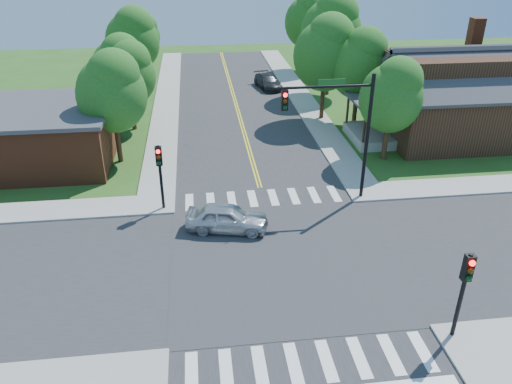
{
  "coord_description": "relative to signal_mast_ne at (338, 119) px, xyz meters",
  "views": [
    {
      "loc": [
        -3.51,
        -18.75,
        13.66
      ],
      "look_at": [
        -0.81,
        2.89,
        2.2
      ],
      "focal_mm": 35.0,
      "sensor_mm": 36.0,
      "label": 1
    }
  ],
  "objects": [
    {
      "name": "signal_pole_se",
      "position": [
        1.69,
        -11.21,
        -2.19
      ],
      "size": [
        0.34,
        0.42,
        3.8
      ],
      "color": "black",
      "rests_on": "ground"
    },
    {
      "name": "crosswalk_north",
      "position": [
        -3.91,
        0.61,
        -4.8
      ],
      "size": [
        8.85,
        2.0,
        0.01
      ],
      "color": "white",
      "rests_on": "ground"
    },
    {
      "name": "tree_w_a",
      "position": [
        -12.54,
        6.94,
        0.04
      ],
      "size": [
        4.39,
        4.17,
        7.46
      ],
      "color": "#382314",
      "rests_on": "ground"
    },
    {
      "name": "car_dgrey",
      "position": [
        -0.41,
        22.91,
        -4.22
      ],
      "size": [
        3.37,
        4.97,
        1.25
      ],
      "primitive_type": "imported",
      "rotation": [
        0.0,
        0.0,
        0.19
      ],
      "color": "#2A2C2F",
      "rests_on": "ground"
    },
    {
      "name": "tree_e_c",
      "position": [
        4.94,
        20.25,
        1.17
      ],
      "size": [
        5.41,
        5.14,
        9.19
      ],
      "color": "#382314",
      "rests_on": "ground"
    },
    {
      "name": "road_ew",
      "position": [
        -3.91,
        -5.59,
        -4.83
      ],
      "size": [
        90.0,
        10.0,
        0.04
      ],
      "primitive_type": "cube",
      "color": "#2D2D30",
      "rests_on": "ground"
    },
    {
      "name": "signal_mast_ne",
      "position": [
        0.0,
        0.0,
        0.0
      ],
      "size": [
        5.3,
        0.42,
        7.2
      ],
      "color": "black",
      "rests_on": "ground"
    },
    {
      "name": "crosswalk_south",
      "position": [
        -3.91,
        -11.79,
        -4.8
      ],
      "size": [
        8.85,
        2.0,
        0.01
      ],
      "color": "white",
      "rests_on": "ground"
    },
    {
      "name": "tree_house",
      "position": [
        2.74,
        13.45,
        0.64
      ],
      "size": [
        4.93,
        4.69,
        8.38
      ],
      "color": "#382314",
      "rests_on": "ground"
    },
    {
      "name": "signal_pole_nw",
      "position": [
        -9.51,
        -0.01,
        -2.19
      ],
      "size": [
        0.34,
        0.42,
        3.8
      ],
      "color": "black",
      "rests_on": "ground"
    },
    {
      "name": "tree_e_b",
      "position": [
        4.99,
        11.88,
        0.12
      ],
      "size": [
        4.47,
        4.24,
        7.59
      ],
      "color": "#382314",
      "rests_on": "ground"
    },
    {
      "name": "tree_w_b",
      "position": [
        -12.95,
        14.44,
        -0.23
      ],
      "size": [
        4.15,
        3.95,
        7.06
      ],
      "color": "#382314",
      "rests_on": "ground"
    },
    {
      "name": "sidewalk_nw",
      "position": [
        -19.73,
        10.23,
        -4.78
      ],
      "size": [
        40.0,
        40.0,
        0.14
      ],
      "color": "#9E9B93",
      "rests_on": "ground"
    },
    {
      "name": "tree_w_c",
      "position": [
        -12.61,
        21.88,
        0.43
      ],
      "size": [
        4.74,
        4.5,
        8.05
      ],
      "color": "#382314",
      "rests_on": "ground"
    },
    {
      "name": "road_ns",
      "position": [
        -3.91,
        -5.59,
        -4.83
      ],
      "size": [
        10.0,
        90.0,
        0.04
      ],
      "primitive_type": "cube",
      "color": "#2D2D30",
      "rests_on": "ground"
    },
    {
      "name": "tree_w_d",
      "position": [
        -12.51,
        31.42,
        -0.9
      ],
      "size": [
        3.55,
        3.37,
        6.04
      ],
      "color": "#382314",
      "rests_on": "ground"
    },
    {
      "name": "ground",
      "position": [
        -3.91,
        -5.59,
        -4.85
      ],
      "size": [
        100.0,
        100.0,
        0.0
      ],
      "primitive_type": "plane",
      "color": "#2D551A",
      "rests_on": "ground"
    },
    {
      "name": "building_nw",
      "position": [
        -18.11,
        7.61,
        -2.97
      ],
      "size": [
        10.4,
        8.4,
        3.73
      ],
      "color": "brown",
      "rests_on": "ground"
    },
    {
      "name": "house_ne",
      "position": [
        11.19,
        8.65,
        -1.52
      ],
      "size": [
        13.05,
        8.8,
        7.11
      ],
      "color": "black",
      "rests_on": "ground"
    },
    {
      "name": "intersection_patch",
      "position": [
        -3.91,
        -5.59,
        -4.85
      ],
      "size": [
        10.2,
        10.2,
        0.06
      ],
      "primitive_type": "cube",
      "color": "#2D2D30",
      "rests_on": "ground"
    },
    {
      "name": "sidewalk_ne",
      "position": [
        11.9,
        10.23,
        -4.78
      ],
      "size": [
        40.0,
        40.0,
        0.14
      ],
      "color": "#9E9B93",
      "rests_on": "ground"
    },
    {
      "name": "car_silver",
      "position": [
        -6.19,
        -2.55,
        -4.14
      ],
      "size": [
        3.43,
        4.87,
        1.42
      ],
      "primitive_type": "imported",
      "rotation": [
        0.0,
        0.0,
        1.35
      ],
      "color": "silver",
      "rests_on": "ground"
    },
    {
      "name": "tree_e_d",
      "position": [
        4.87,
        29.44,
        0.59
      ],
      "size": [
        4.88,
        4.64,
        8.3
      ],
      "color": "#382314",
      "rests_on": "ground"
    },
    {
      "name": "centerline",
      "position": [
        -3.91,
        -5.59,
        -4.8
      ],
      "size": [
        0.3,
        90.0,
        0.01
      ],
      "color": "yellow",
      "rests_on": "ground"
    },
    {
      "name": "tree_bldg",
      "position": [
        -12.17,
        13.03,
        -0.4
      ],
      "size": [
        4.0,
        3.8,
        6.8
      ],
      "color": "#382314",
      "rests_on": "ground"
    },
    {
      "name": "tree_e_a",
      "position": [
        4.98,
        5.13,
        -0.33
      ],
      "size": [
        4.06,
        3.86,
        6.9
      ],
      "color": "#382314",
      "rests_on": "ground"
    }
  ]
}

